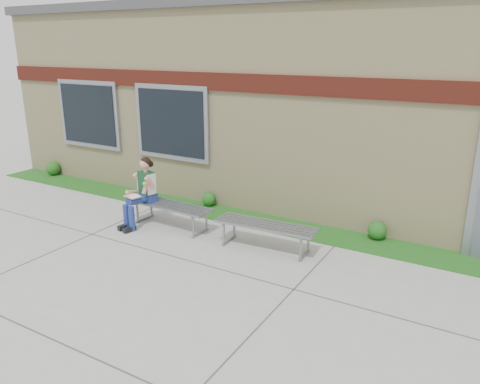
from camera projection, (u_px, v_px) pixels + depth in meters
The scene contains 9 objects.
ground at pixel (215, 287), 6.65m from camera, with size 80.00×80.00×0.00m, color #9E9E99.
grass_strip at pixel (290, 228), 8.79m from camera, with size 16.00×0.80×0.02m, color #194512.
school_building at pixel (353, 98), 10.96m from camera, with size 16.20×6.22×4.20m.
bench_left at pixel (171, 210), 8.76m from camera, with size 1.73×0.56×0.45m.
bench_right at pixel (266, 230), 7.80m from camera, with size 1.76×0.59×0.45m.
girl at pixel (141, 191), 8.75m from camera, with size 0.48×0.82×1.31m.
shrub_west at pixel (53, 168), 12.27m from camera, with size 0.36×0.36×0.36m, color #194512.
shrub_mid at pixel (209, 199), 9.92m from camera, with size 0.29×0.29×0.29m, color #194512.
shrub_east at pixel (377, 230), 8.21m from camera, with size 0.33×0.33×0.33m, color #194512.
Camera 1 is at (3.30, -4.95, 3.29)m, focal length 35.00 mm.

